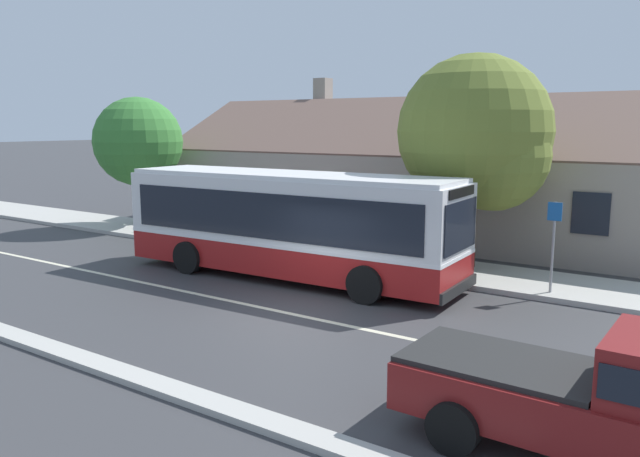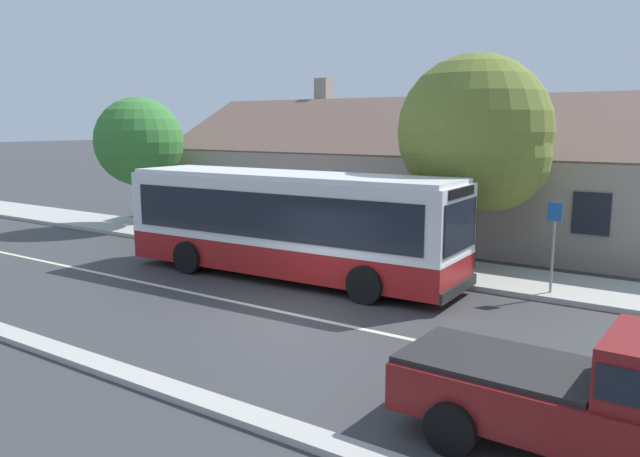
% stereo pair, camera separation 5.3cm
% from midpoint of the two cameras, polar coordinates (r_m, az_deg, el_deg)
% --- Properties ---
extents(ground_plane, '(300.00, 300.00, 0.00)m').
position_cam_midpoint_polar(ground_plane, '(15.19, -2.71, -7.82)').
color(ground_plane, '#38383A').
extents(sidewalk_far, '(60.00, 3.00, 0.15)m').
position_cam_midpoint_polar(sidewalk_far, '(20.12, 7.63, -3.34)').
color(sidewalk_far, '#ADAAA3').
rests_on(sidewalk_far, ground).
extents(curb_near, '(60.00, 0.50, 0.12)m').
position_cam_midpoint_polar(curb_near, '(11.95, -16.88, -12.84)').
color(curb_near, '#ADAAA3').
rests_on(curb_near, ground).
extents(lane_divider_stripe, '(60.00, 0.16, 0.01)m').
position_cam_midpoint_polar(lane_divider_stripe, '(15.19, -2.71, -7.81)').
color(lane_divider_stripe, beige).
rests_on(lane_divider_stripe, ground).
extents(community_building, '(22.47, 9.45, 6.73)m').
position_cam_midpoint_polar(community_building, '(27.52, 9.55, 3.74)').
color(community_building, gray).
rests_on(community_building, ground).
extents(transit_bus, '(10.67, 3.04, 3.12)m').
position_cam_midpoint_polar(transit_bus, '(18.41, -2.96, 0.61)').
color(transit_bus, maroon).
rests_on(transit_bus, ground).
extents(pickup_truck_maroon, '(5.66, 2.22, 1.88)m').
position_cam_midpoint_polar(pickup_truck_maroon, '(9.36, 25.39, -14.08)').
color(pickup_truck_maroon, maroon).
rests_on(pickup_truck_maroon, ground).
extents(bench_by_building, '(1.86, 0.51, 0.94)m').
position_cam_midpoint_polar(bench_by_building, '(26.16, -13.45, 0.58)').
color(bench_by_building, '#4C4C4C').
rests_on(bench_by_building, sidewalk_far).
extents(street_tree_primary, '(4.62, 4.62, 6.62)m').
position_cam_midpoint_polar(street_tree_primary, '(19.45, 14.28, 8.03)').
color(street_tree_primary, '#4C3828').
rests_on(street_tree_primary, ground).
extents(street_tree_secondary, '(3.83, 3.83, 5.70)m').
position_cam_midpoint_polar(street_tree_secondary, '(28.41, -16.35, 7.62)').
color(street_tree_secondary, '#4C3828').
rests_on(street_tree_secondary, ground).
extents(bus_stop_sign, '(0.36, 0.07, 2.40)m').
position_cam_midpoint_polar(bus_stop_sign, '(17.28, 20.48, -0.70)').
color(bus_stop_sign, gray).
rests_on(bus_stop_sign, sidewalk_far).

